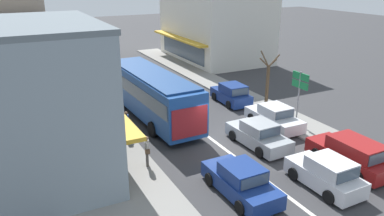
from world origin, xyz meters
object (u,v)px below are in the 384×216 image
at_px(hatchback_adjacent_lane_lead, 326,174).
at_px(pedestrian_with_handbag_near, 147,149).
at_px(sedan_behind_bus_near, 241,181).
at_px(parked_sedan_kerb_second, 274,117).
at_px(directional_road_sign, 300,85).
at_px(city_bus, 151,92).
at_px(sedan_queue_far_back, 258,135).
at_px(traffic_light_downstreet, 77,48).
at_px(parked_wagon_kerb_front, 351,154).
at_px(street_tree_right, 267,83).
at_px(pedestrian_browsing_midblock, 126,123).
at_px(parked_hatchback_kerb_third, 231,94).

bearing_deg(hatchback_adjacent_lane_lead, pedestrian_with_handbag_near, 140.87).
bearing_deg(sedan_behind_bus_near, parked_sedan_kerb_second, 41.47).
relative_size(sedan_behind_bus_near, directional_road_sign, 1.17).
height_order(city_bus, hatchback_adjacent_lane_lead, city_bus).
height_order(directional_road_sign, pedestrian_with_handbag_near, directional_road_sign).
bearing_deg(sedan_queue_far_back, hatchback_adjacent_lane_lead, -89.25).
distance_m(sedan_behind_bus_near, traffic_light_downstreet, 23.76).
distance_m(parked_wagon_kerb_front, street_tree_right, 9.24).
bearing_deg(parked_sedan_kerb_second, sedan_behind_bus_near, -138.53).
bearing_deg(directional_road_sign, parked_sedan_kerb_second, 164.71).
height_order(street_tree_right, pedestrian_browsing_midblock, street_tree_right).
relative_size(city_bus, directional_road_sign, 3.04).
xyz_separation_m(city_bus, street_tree_right, (8.05, -2.14, 0.11)).
xyz_separation_m(parked_wagon_kerb_front, pedestrian_with_handbag_near, (-9.29, 4.62, 0.32)).
distance_m(city_bus, sedan_queue_far_back, 8.00).
bearing_deg(directional_road_sign, hatchback_adjacent_lane_lead, -121.94).
xyz_separation_m(sedan_queue_far_back, traffic_light_downstreet, (-6.23, 19.76, 2.19)).
relative_size(sedan_behind_bus_near, street_tree_right, 1.01).
relative_size(parked_hatchback_kerb_third, traffic_light_downstreet, 0.89).
bearing_deg(city_bus, directional_road_sign, -34.77).
relative_size(hatchback_adjacent_lane_lead, parked_wagon_kerb_front, 0.83).
bearing_deg(sedan_behind_bus_near, hatchback_adjacent_lane_lead, -18.96).
relative_size(traffic_light_downstreet, pedestrian_browsing_midblock, 2.58).
distance_m(parked_hatchback_kerb_third, directional_road_sign, 6.14).
bearing_deg(sedan_queue_far_back, parked_hatchback_kerb_third, 69.20).
bearing_deg(parked_hatchback_kerb_third, traffic_light_downstreet, 124.94).
height_order(city_bus, parked_hatchback_kerb_third, city_bus).
bearing_deg(directional_road_sign, pedestrian_with_handbag_near, -174.50).
bearing_deg(parked_sedan_kerb_second, parked_hatchback_kerb_third, 89.13).
distance_m(sedan_queue_far_back, parked_wagon_kerb_front, 5.01).
height_order(parked_wagon_kerb_front, parked_hatchback_kerb_third, parked_wagon_kerb_front).
bearing_deg(directional_road_sign, parked_hatchback_kerb_third, 104.39).
relative_size(sedan_behind_bus_near, pedestrian_browsing_midblock, 2.59).
height_order(parked_wagon_kerb_front, pedestrian_browsing_midblock, pedestrian_browsing_midblock).
distance_m(hatchback_adjacent_lane_lead, street_tree_right, 10.77).
bearing_deg(pedestrian_with_handbag_near, traffic_light_downstreet, 88.80).
xyz_separation_m(sedan_behind_bus_near, traffic_light_downstreet, (-2.49, 23.53, 2.19)).
xyz_separation_m(sedan_queue_far_back, parked_wagon_kerb_front, (2.66, -4.25, 0.08)).
height_order(sedan_queue_far_back, parked_hatchback_kerb_third, parked_hatchback_kerb_third).
bearing_deg(sedan_queue_far_back, pedestrian_with_handbag_near, 176.81).
bearing_deg(pedestrian_with_handbag_near, sedan_queue_far_back, -3.19).
height_order(city_bus, sedan_behind_bus_near, city_bus).
distance_m(hatchback_adjacent_lane_lead, pedestrian_with_handbag_near, 8.65).
bearing_deg(parked_sedan_kerb_second, pedestrian_browsing_midblock, 164.93).
distance_m(parked_hatchback_kerb_third, traffic_light_downstreet, 15.68).
relative_size(hatchback_adjacent_lane_lead, parked_sedan_kerb_second, 0.88).
bearing_deg(city_bus, hatchback_adjacent_lane_lead, -72.00).
relative_size(parked_sedan_kerb_second, pedestrian_browsing_midblock, 2.58).
bearing_deg(city_bus, parked_wagon_kerb_front, -59.81).
bearing_deg(directional_road_sign, city_bus, 145.23).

